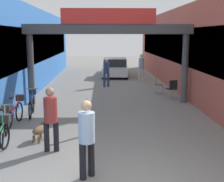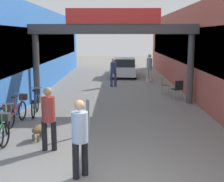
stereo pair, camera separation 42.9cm
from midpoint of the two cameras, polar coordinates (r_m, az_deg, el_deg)
name	(u,v)px [view 1 (the left image)]	position (r m, az deg, el deg)	size (l,w,h in m)	color
storefront_left	(9,50)	(17.25, -18.96, 7.06)	(3.00, 26.00, 4.35)	blue
storefront_right	(203,50)	(17.31, 15.60, 7.24)	(3.00, 26.00, 4.35)	#B25142
arcade_sign_gateway	(108,37)	(13.45, -1.58, 9.89)	(7.40, 0.47, 4.05)	#4C4C4F
pedestrian_with_dog	(51,115)	(8.06, -12.66, -4.40)	(0.39, 0.36, 1.66)	black
pedestrian_companion	(87,134)	(6.46, -6.57, -7.88)	(0.48, 0.48, 1.65)	black
pedestrian_carrying_crate	(106,70)	(18.02, -1.74, 3.80)	(0.43, 0.43, 1.67)	navy
pedestrian_elderly_walking	(141,66)	(19.98, 4.78, 4.61)	(0.40, 0.40, 1.79)	silver
dog_on_leash	(41,129)	(9.14, -14.27, -6.84)	(0.46, 0.72, 0.50)	brown
bicycle_silver_second	(4,125)	(9.43, -20.39, -5.88)	(0.47, 1.67, 0.98)	black
bicycle_red_third	(15,112)	(10.93, -18.39, -3.60)	(0.46, 1.69, 0.98)	black
bicycle_blue_farthest	(32,104)	(12.01, -15.45, -2.25)	(0.46, 1.69, 0.98)	black
bollard_post_metal	(88,117)	(9.32, -5.72, -4.70)	(0.10, 0.10, 1.10)	gray
cafe_chair_black_nearer	(172,87)	(14.78, 10.14, 0.64)	(0.50, 0.50, 0.89)	gray
cafe_chair_wood_farther	(158,83)	(16.00, 7.59, 1.42)	(0.46, 0.46, 0.89)	gray
parked_car_white	(115,68)	(22.65, 0.05, 4.30)	(1.98, 4.09, 1.33)	silver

